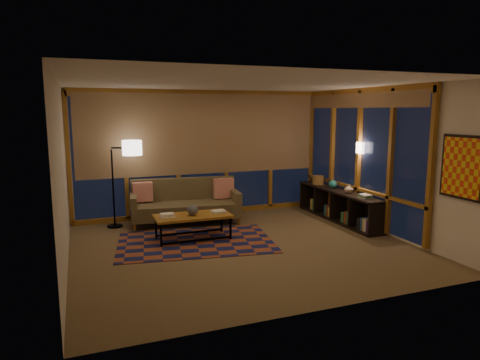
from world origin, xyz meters
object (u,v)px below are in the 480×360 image
object	(u,v)px
bookshelf	(338,205)
coffee_table	(193,227)
sofa	(186,202)
floor_lamp	(113,184)

from	to	relation	value
bookshelf	coffee_table	bearing A→B (deg)	-175.70
sofa	floor_lamp	size ratio (longest dim) A/B	1.25
sofa	floor_lamp	distance (m)	1.46
coffee_table	floor_lamp	size ratio (longest dim) A/B	0.78
sofa	bookshelf	size ratio (longest dim) A/B	0.83
floor_lamp	bookshelf	size ratio (longest dim) A/B	0.67
coffee_table	bookshelf	world-z (taller)	bookshelf
coffee_table	floor_lamp	bearing A→B (deg)	132.36
coffee_table	floor_lamp	distance (m)	1.95
sofa	bookshelf	world-z (taller)	sofa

